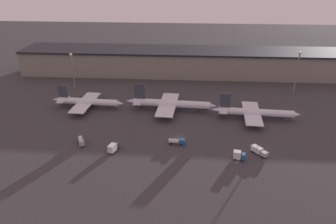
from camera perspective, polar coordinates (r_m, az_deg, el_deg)
name	(u,v)px	position (r m, az deg, el deg)	size (l,w,h in m)	color
ground	(178,138)	(150.15, 1.78, -4.48)	(600.00, 600.00, 0.00)	#383538
terminal_building	(184,62)	(232.97, 2.73, 8.73)	(225.38, 29.83, 17.50)	gray
airplane_0	(87,102)	(183.94, -13.85, 1.69)	(40.60, 29.21, 12.24)	silver
airplane_1	(171,104)	(175.23, 0.44, 1.38)	(49.29, 32.30, 14.30)	silver
airplane_2	(255,113)	(171.75, 14.87, -0.12)	(45.04, 29.45, 13.04)	silver
service_vehicle_0	(177,141)	(144.02, 1.52, -5.12)	(7.00, 2.38, 2.77)	#195199
service_vehicle_1	(81,141)	(148.96, -14.90, -4.92)	(4.53, 6.63, 3.01)	#9EA3A8
service_vehicle_2	(239,155)	(136.47, 12.22, -7.38)	(5.08, 3.31, 3.82)	#195199
service_vehicle_3	(113,147)	(140.71, -9.50, -6.08)	(4.18, 6.63, 3.71)	#282D38
service_vehicle_4	(259,151)	(142.25, 15.54, -6.49)	(6.56, 7.32, 3.05)	#9EA3A8
lamp_post_0	(72,67)	(208.16, -16.33, 7.58)	(1.80, 1.80, 23.56)	slate
lamp_post_1	(297,68)	(204.94, 21.61, 7.09)	(1.80, 1.80, 26.86)	slate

